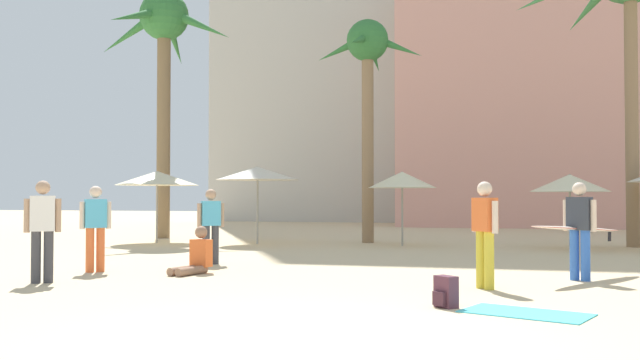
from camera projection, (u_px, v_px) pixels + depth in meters
name	position (u px, v px, depth m)	size (l,w,h in m)	color
ground	(305.00, 342.00, 6.92)	(120.00, 120.00, 0.00)	beige
palm_tree_left	(163.00, 41.00, 24.67)	(5.44, 5.42, 8.92)	brown
palm_tree_center	(368.00, 65.00, 22.17)	(3.61, 3.58, 7.25)	#896B4C
cafe_umbrella_0	(570.00, 183.00, 19.39)	(2.22, 2.22, 2.12)	gray
cafe_umbrella_2	(402.00, 180.00, 20.68)	(2.07, 2.07, 2.24)	gray
cafe_umbrella_3	(258.00, 173.00, 21.49)	(2.62, 2.62, 2.43)	gray
cafe_umbrella_4	(157.00, 178.00, 22.02)	(2.66, 2.66, 2.31)	gray
beach_towel	(526.00, 313.00, 8.60)	(1.53, 0.84, 0.01)	#4CC6D6
backpack	(445.00, 292.00, 9.08)	(0.35, 0.35, 0.42)	#532D3A
person_near_right	(579.00, 228.00, 12.16)	(2.03, 2.61, 1.73)	blue
person_near_left	(196.00, 257.00, 13.12)	(0.60, 0.96, 0.91)	#936B51
person_mid_right	(211.00, 223.00, 14.98)	(0.54, 0.43, 1.65)	#3D3D42
person_far_right	(43.00, 227.00, 11.69)	(0.56, 0.41, 1.75)	#3D3D42
person_mid_center	(485.00, 230.00, 10.93)	(0.46, 0.53, 1.72)	gold
person_far_left	(95.00, 225.00, 13.41)	(0.52, 0.47, 1.69)	orange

